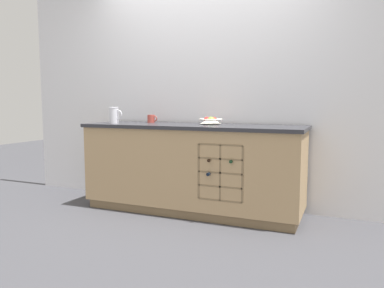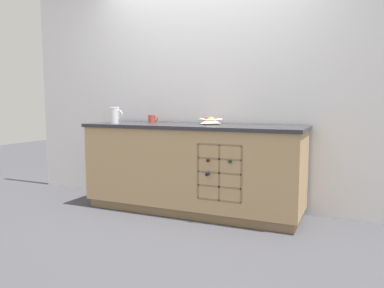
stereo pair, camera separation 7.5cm
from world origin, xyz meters
name	(u,v)px [view 1 (the left image)]	position (x,y,z in m)	size (l,w,h in m)	color
ground_plane	(192,211)	(0.00, 0.00, 0.00)	(14.00, 14.00, 0.00)	#424247
back_wall	(205,88)	(0.00, 0.38, 1.27)	(4.61, 0.06, 2.55)	white
kitchen_island	(192,168)	(0.00, 0.00, 0.45)	(2.25, 0.68, 0.89)	olive
fruit_bowl	(211,121)	(0.16, 0.10, 0.93)	(0.24, 0.24, 0.08)	silver
white_pitcher	(114,115)	(-0.83, -0.15, 0.99)	(0.15, 0.10, 0.17)	white
ceramic_mug	(151,119)	(-0.55, 0.16, 0.94)	(0.12, 0.08, 0.09)	#B7473D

